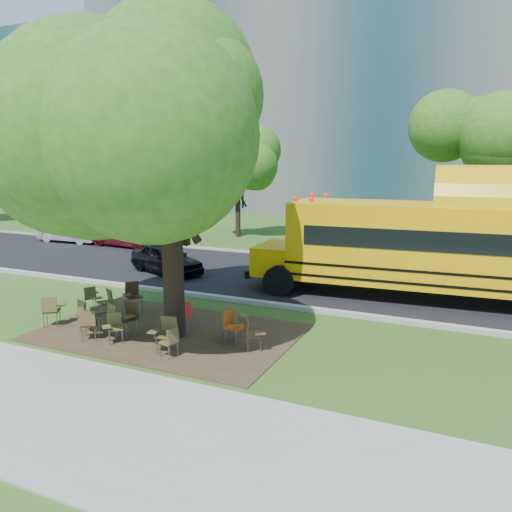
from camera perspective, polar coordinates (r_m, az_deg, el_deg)
The scene contains 34 objects.
ground at distance 15.17m, azimuth -12.07°, elevation -7.44°, with size 160.00×160.00×0.00m, color #2A4716.
sidewalk at distance 11.82m, azimuth -26.96°, elevation -13.78°, with size 60.00×4.00×0.04m, color gray.
dirt_patch at distance 14.23m, azimuth -9.99°, elevation -8.55°, with size 7.00×4.50×0.03m, color #382819.
asphalt_road at distance 20.98m, azimuth -0.73°, elevation -1.98°, with size 80.00×8.00×0.04m, color black.
kerb_near at distance 17.54m, azimuth -6.28°, elevation -4.49°, with size 80.00×0.25×0.14m, color gray.
kerb_far at distance 24.67m, azimuth 3.30°, elevation 0.09°, with size 80.00×0.25×0.14m, color gray.
building_main at distance 50.74m, azimuth 5.21°, elevation 18.06°, with size 38.00×16.00×22.00m, color #5E5F5A.
building_left at distance 69.71m, azimuth -18.44°, elevation 14.80°, with size 26.00×14.00×20.00m, color #5E5F5A.
bg_tree_0 at distance 32.06m, azimuth -16.07°, elevation 10.29°, with size 5.20×5.20×7.18m.
bg_tree_1 at distance 39.05m, azimuth -23.37°, elevation 11.09°, with size 6.00×6.00×8.40m.
bg_tree_2 at distance 30.73m, azimuth -2.12°, elevation 10.03°, with size 4.80×4.80×6.62m.
bg_tree_3 at distance 25.53m, azimuth 23.26°, elevation 10.79°, with size 5.60×5.60×7.84m.
main_tree at distance 13.14m, azimuth -10.04°, elevation 16.17°, with size 7.20×7.20×9.57m.
school_bus at distance 17.75m, azimuth 23.17°, elevation 0.90°, with size 13.55×3.79×3.28m.
chair_0 at distance 15.43m, azimuth -22.32°, elevation -5.52°, with size 0.61×0.77×0.92m.
chair_1 at distance 14.46m, azimuth -18.75°, elevation -6.23°, with size 0.78×0.61×0.97m.
chair_2 at distance 13.94m, azimuth -18.51°, elevation -7.13°, with size 0.58×0.73×0.87m.
chair_3 at distance 14.05m, azimuth -14.49°, elevation -6.56°, with size 0.68×0.56×0.94m.
chair_4 at distance 13.94m, azimuth -15.59°, elevation -6.74°, with size 0.77×0.60×0.95m.
chair_5 at distance 12.65m, azimuth -10.24°, elevation -8.43°, with size 0.61×0.60×0.91m.
chair_6 at distance 12.35m, azimuth -9.73°, elevation -9.36°, with size 0.45×0.57×0.77m.
chair_7 at distance 12.55m, azimuth -0.52°, elevation -8.68°, with size 0.69×0.55×0.83m.
chair_8 at distance 16.73m, azimuth -18.45°, elevation -4.29°, with size 0.52×0.66×0.79m.
chair_9 at distance 16.01m, azimuth -16.79°, elevation -4.78°, with size 0.69×0.55×0.83m.
chair_10 at distance 16.22m, azimuth -13.93°, elevation -4.18°, with size 0.63×0.80×0.94m.
chair_11 at distance 14.08m, azimuth -8.26°, elevation -6.46°, with size 0.59×0.74×0.87m.
chair_12 at distance 13.01m, azimuth -2.68°, elevation -7.73°, with size 0.53×0.68×0.91m.
chair_13 at distance 13.35m, azimuth -2.71°, elevation -7.11°, with size 0.62×0.57×0.95m.
chair_14 at distance 13.61m, azimuth -15.92°, elevation -7.57°, with size 0.55×0.70×0.81m.
black_car at distance 21.24m, azimuth -10.21°, elevation -0.30°, with size 1.50×3.72×1.27m, color black.
bg_car_silver at distance 30.68m, azimuth -20.39°, elevation 2.69°, with size 1.40×4.03×1.33m, color #AAA9AF.
bg_car_red at distance 28.23m, azimuth -13.82°, elevation 2.37°, with size 2.16×4.68×1.30m, color #500D15.
pedestrian_a at distance 32.67m, azimuth -20.36°, elevation 3.44°, with size 0.60×0.39×1.64m, color navy.
pedestrian_b at distance 35.95m, azimuth -21.35°, elevation 4.05°, with size 0.83×0.64×1.70m, color brown.
Camera 1 is at (8.66, -11.52, 4.74)m, focal length 35.00 mm.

